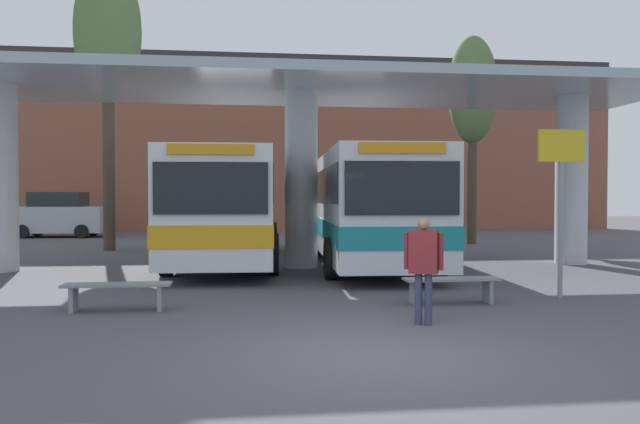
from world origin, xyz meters
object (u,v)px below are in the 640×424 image
at_px(transit_bus_center_bay, 366,204).
at_px(poplar_tree_behind_right, 108,36).
at_px(transit_bus_left_bay, 230,204).
at_px(waiting_bench_near_pillar, 451,285).
at_px(waiting_bench_mid_platform, 117,290).
at_px(pedestrian_waiting, 424,260).
at_px(poplar_tree_behind_left, 473,93).
at_px(info_sign_platform, 561,179).
at_px(parked_car_street, 59,215).

distance_m(transit_bus_center_bay, poplar_tree_behind_right, 11.48).
height_order(transit_bus_left_bay, waiting_bench_near_pillar, transit_bus_left_bay).
xyz_separation_m(waiting_bench_mid_platform, poplar_tree_behind_right, (-2.64, 12.10, 7.21)).
bearing_deg(pedestrian_waiting, poplar_tree_behind_left, 90.56).
bearing_deg(transit_bus_left_bay, waiting_bench_near_pillar, 119.54).
distance_m(info_sign_platform, poplar_tree_behind_right, 16.75).
height_order(poplar_tree_behind_right, parked_car_street, poplar_tree_behind_right).
bearing_deg(waiting_bench_near_pillar, waiting_bench_mid_platform, 180.00).
xyz_separation_m(info_sign_platform, pedestrian_waiting, (-3.24, -2.05, -1.27)).
distance_m(waiting_bench_mid_platform, pedestrian_waiting, 5.11).
height_order(transit_bus_center_bay, waiting_bench_near_pillar, transit_bus_center_bay).
bearing_deg(transit_bus_center_bay, parked_car_street, -45.25).
distance_m(pedestrian_waiting, parked_car_street, 24.57).
height_order(waiting_bench_mid_platform, info_sign_platform, info_sign_platform).
distance_m(poplar_tree_behind_right, parked_car_street, 11.02).
bearing_deg(waiting_bench_mid_platform, poplar_tree_behind_right, 102.33).
bearing_deg(waiting_bench_mid_platform, waiting_bench_near_pillar, -0.00).
bearing_deg(poplar_tree_behind_left, pedestrian_waiting, -113.05).
bearing_deg(pedestrian_waiting, info_sign_platform, 55.86).
relative_size(poplar_tree_behind_left, poplar_tree_behind_right, 0.82).
height_order(transit_bus_center_bay, pedestrian_waiting, transit_bus_center_bay).
bearing_deg(info_sign_platform, pedestrian_waiting, -147.75).
distance_m(transit_bus_center_bay, waiting_bench_mid_platform, 8.67).
bearing_deg(parked_car_street, pedestrian_waiting, -59.79).
distance_m(waiting_bench_near_pillar, poplar_tree_behind_left, 15.75).
relative_size(poplar_tree_behind_left, parked_car_street, 1.93).
distance_m(transit_bus_left_bay, info_sign_platform, 9.99).
distance_m(poplar_tree_behind_left, poplar_tree_behind_right, 14.08).
bearing_deg(pedestrian_waiting, transit_bus_left_bay, 131.07).
distance_m(transit_bus_left_bay, waiting_bench_mid_platform, 8.32).
distance_m(transit_bus_center_bay, poplar_tree_behind_left, 10.10).
distance_m(waiting_bench_near_pillar, poplar_tree_behind_right, 16.42).
bearing_deg(parked_car_street, waiting_bench_near_pillar, -55.64).
xyz_separation_m(transit_bus_left_bay, waiting_bench_mid_platform, (-1.69, -8.04, -1.36)).
xyz_separation_m(waiting_bench_mid_platform, info_sign_platform, (8.00, 0.31, 1.90)).
xyz_separation_m(waiting_bench_near_pillar, pedestrian_waiting, (-1.02, -1.73, 0.63)).
height_order(transit_bus_left_bay, info_sign_platform, info_sign_platform).
bearing_deg(pedestrian_waiting, parked_car_street, 141.18).
relative_size(waiting_bench_near_pillar, poplar_tree_behind_right, 0.17).
relative_size(transit_bus_center_bay, waiting_bench_mid_platform, 5.80).
relative_size(transit_bus_left_bay, waiting_bench_mid_platform, 6.57).
height_order(transit_bus_left_bay, poplar_tree_behind_right, poplar_tree_behind_right).
xyz_separation_m(waiting_bench_near_pillar, poplar_tree_behind_right, (-8.42, 12.10, 7.22)).
relative_size(waiting_bench_mid_platform, pedestrian_waiting, 1.11).
height_order(transit_bus_center_bay, poplar_tree_behind_left, poplar_tree_behind_left).
height_order(info_sign_platform, parked_car_street, info_sign_platform).
xyz_separation_m(info_sign_platform, poplar_tree_behind_right, (-10.65, 11.79, 5.31)).
height_order(waiting_bench_near_pillar, parked_car_street, parked_car_street).
distance_m(transit_bus_left_bay, waiting_bench_near_pillar, 9.12).
distance_m(waiting_bench_mid_platform, poplar_tree_behind_right, 14.34).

